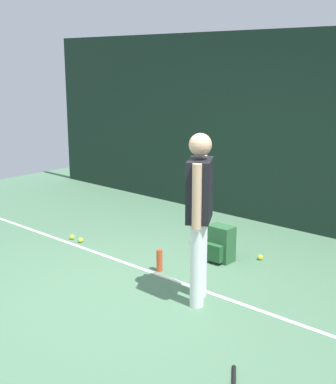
{
  "coord_description": "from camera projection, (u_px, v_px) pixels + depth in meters",
  "views": [
    {
      "loc": [
        3.65,
        -3.69,
        2.35
      ],
      "look_at": [
        0.0,
        0.4,
        1.0
      ],
      "focal_mm": 49.66,
      "sensor_mm": 36.0,
      "label": 1
    }
  ],
  "objects": [
    {
      "name": "ground_plane",
      "position": [
        143.0,
        291.0,
        5.6
      ],
      "size": [
        12.0,
        12.0,
        0.0
      ],
      "primitive_type": "plane",
      "color": "#4C7556"
    },
    {
      "name": "tennis_ball_far_left",
      "position": [
        81.0,
        240.0,
        7.08
      ],
      "size": [
        0.07,
        0.07,
        0.07
      ],
      "primitive_type": "sphere",
      "color": "#CCE033",
      "rests_on": "ground"
    },
    {
      "name": "tennis_ball_by_fence",
      "position": [
        193.0,
        241.0,
        7.05
      ],
      "size": [
        0.07,
        0.07,
        0.07
      ],
      "primitive_type": "sphere",
      "color": "#CCE033",
      "rests_on": "ground"
    },
    {
      "name": "tennis_ball_mid_court",
      "position": [
        72.0,
        237.0,
        7.21
      ],
      "size": [
        0.07,
        0.07,
        0.07
      ],
      "primitive_type": "sphere",
      "color": "#CCE033",
      "rests_on": "ground"
    },
    {
      "name": "tennis_player",
      "position": [
        199.0,
        208.0,
        5.14
      ],
      "size": [
        0.4,
        0.47,
        1.7
      ],
      "rotation": [
        0.0,
        0.0,
        2.12
      ],
      "color": "white",
      "rests_on": "ground"
    },
    {
      "name": "court_line",
      "position": [
        170.0,
        278.0,
        5.91
      ],
      "size": [
        9.0,
        0.05,
        0.0
      ],
      "primitive_type": "cube",
      "color": "white",
      "rests_on": "ground"
    },
    {
      "name": "back_fence",
      "position": [
        291.0,
        132.0,
        7.44
      ],
      "size": [
        10.0,
        0.1,
        2.79
      ],
      "primitive_type": "cube",
      "color": "#192D23",
      "rests_on": "ground"
    },
    {
      "name": "water_bottle",
      "position": [
        159.0,
        260.0,
        6.09
      ],
      "size": [
        0.07,
        0.07,
        0.26
      ],
      "primitive_type": "cylinder",
      "color": "#D84C26",
      "rests_on": "ground"
    },
    {
      "name": "tennis_ball_near_player",
      "position": [
        260.0,
        257.0,
        6.46
      ],
      "size": [
        0.07,
        0.07,
        0.07
      ],
      "primitive_type": "sphere",
      "color": "#CCE033",
      "rests_on": "ground"
    },
    {
      "name": "backpack",
      "position": [
        220.0,
        244.0,
        6.38
      ],
      "size": [
        0.3,
        0.28,
        0.44
      ],
      "rotation": [
        0.0,
        0.0,
        6.28
      ],
      "color": "#2D6038",
      "rests_on": "ground"
    }
  ]
}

